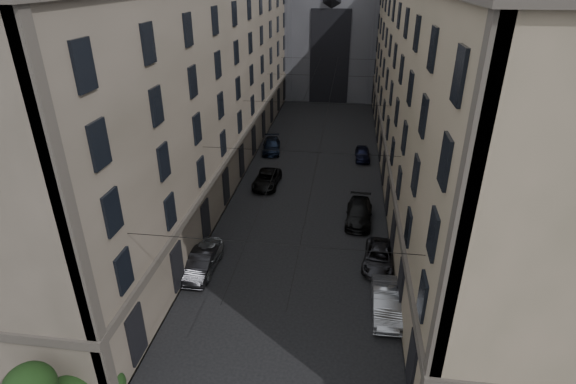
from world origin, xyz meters
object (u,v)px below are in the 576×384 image
at_px(car_left_far, 271,146).
at_px(car_left_midfar, 267,179).
at_px(car_left_near, 204,258).
at_px(car_left_midnear, 201,264).
at_px(car_right_midnear, 379,257).
at_px(car_right_near, 386,302).
at_px(car_right_far, 362,154).
at_px(car_right_midfar, 359,213).

bearing_deg(car_left_far, car_left_midfar, -90.54).
xyz_separation_m(car_left_near, car_left_midnear, (0.00, -0.58, -0.05)).
xyz_separation_m(car_left_midfar, car_right_midnear, (10.21, -11.93, -0.03)).
relative_size(car_left_near, car_right_near, 0.99).
height_order(car_left_midnear, car_left_midfar, car_left_midnear).
distance_m(car_left_far, car_right_far, 10.51).
xyz_separation_m(car_left_midfar, car_right_far, (9.33, 8.19, -0.01)).
bearing_deg(car_right_midfar, car_left_near, -139.87).
height_order(car_right_near, car_right_midnear, car_right_near).
height_order(car_left_near, car_right_midnear, car_left_near).
height_order(car_left_near, car_right_midfar, car_left_near).
distance_m(car_left_near, car_left_midnear, 0.58).
bearing_deg(car_left_midfar, car_right_midnear, -47.54).
height_order(car_left_far, car_right_midnear, car_left_far).
relative_size(car_left_near, car_right_midnear, 1.01).
xyz_separation_m(car_left_near, car_left_midfar, (2.00, 13.98, -0.12)).
height_order(car_left_near, car_left_far, car_left_near).
xyz_separation_m(car_left_midnear, car_right_midfar, (10.84, 8.75, 0.01)).
distance_m(car_right_midnear, car_right_far, 20.13).
relative_size(car_left_midnear, car_left_far, 0.94).
bearing_deg(car_left_near, car_right_far, 64.79).
xyz_separation_m(car_right_midfar, car_right_far, (0.49, 13.99, -0.08)).
distance_m(car_left_midnear, car_right_midfar, 13.93).
bearing_deg(car_right_far, car_right_midfar, -93.33).
bearing_deg(car_right_midfar, car_left_far, 126.54).
bearing_deg(car_left_midnear, car_right_midnear, 11.62).
bearing_deg(car_left_midnear, car_right_midfar, 38.39).
bearing_deg(car_right_midnear, car_right_far, 99.50).
bearing_deg(car_right_midfar, car_left_midnear, -137.98).
height_order(car_right_midnear, car_right_midfar, car_right_midfar).
bearing_deg(car_left_midnear, car_left_near, 89.48).
height_order(car_left_far, car_right_near, car_right_near).
height_order(car_right_midfar, car_right_far, car_right_midfar).
distance_m(car_left_midfar, car_left_far, 9.35).
bearing_deg(car_right_near, car_right_far, 92.43).
xyz_separation_m(car_left_midnear, car_right_midnear, (12.21, 2.63, -0.10)).
height_order(car_left_midnear, car_right_far, car_left_midnear).
height_order(car_left_midfar, car_right_near, car_right_near).
height_order(car_left_midfar, car_right_far, car_left_midfar).
distance_m(car_left_midnear, car_right_near, 12.63).
relative_size(car_left_midfar, car_right_midnear, 1.05).
xyz_separation_m(car_right_midnear, car_right_midfar, (-1.37, 6.12, 0.11)).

